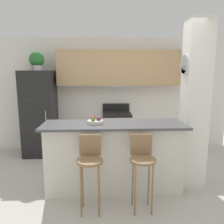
{
  "coord_description": "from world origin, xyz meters",
  "views": [
    {
      "loc": [
        -0.17,
        -3.12,
        1.76
      ],
      "look_at": [
        0.0,
        0.67,
        1.09
      ],
      "focal_mm": 35.0,
      "sensor_mm": 36.0,
      "label": 1
    }
  ],
  "objects_px": {
    "refrigerator": "(40,114)",
    "stove_range": "(117,132)",
    "bar_stool_right": "(142,161)",
    "bar_stool_left": "(90,162)",
    "trash_bin": "(65,148)",
    "fruit_bowl": "(95,121)",
    "potted_plant_on_fridge": "(37,60)"
  },
  "relations": [
    {
      "from": "potted_plant_on_fridge",
      "to": "trash_bin",
      "type": "bearing_deg",
      "value": -22.1
    },
    {
      "from": "bar_stool_right",
      "to": "trash_bin",
      "type": "relative_size",
      "value": 2.6
    },
    {
      "from": "refrigerator",
      "to": "fruit_bowl",
      "type": "height_order",
      "value": "refrigerator"
    },
    {
      "from": "bar_stool_right",
      "to": "refrigerator",
      "type": "bearing_deg",
      "value": 131.68
    },
    {
      "from": "stove_range",
      "to": "trash_bin",
      "type": "distance_m",
      "value": 1.17
    },
    {
      "from": "stove_range",
      "to": "fruit_bowl",
      "type": "xyz_separation_m",
      "value": [
        -0.42,
        -1.6,
        0.61
      ]
    },
    {
      "from": "stove_range",
      "to": "bar_stool_right",
      "type": "xyz_separation_m",
      "value": [
        0.19,
        -2.11,
        0.19
      ]
    },
    {
      "from": "stove_range",
      "to": "bar_stool_left",
      "type": "bearing_deg",
      "value": -102.78
    },
    {
      "from": "bar_stool_right",
      "to": "potted_plant_on_fridge",
      "type": "xyz_separation_m",
      "value": [
        -1.85,
        2.08,
        1.37
      ]
    },
    {
      "from": "bar_stool_left",
      "to": "bar_stool_right",
      "type": "xyz_separation_m",
      "value": [
        0.66,
        0.0,
        0.0
      ]
    },
    {
      "from": "refrigerator",
      "to": "bar_stool_right",
      "type": "relative_size",
      "value": 1.84
    },
    {
      "from": "stove_range",
      "to": "fruit_bowl",
      "type": "bearing_deg",
      "value": -104.79
    },
    {
      "from": "bar_stool_left",
      "to": "potted_plant_on_fridge",
      "type": "height_order",
      "value": "potted_plant_on_fridge"
    },
    {
      "from": "stove_range",
      "to": "bar_stool_right",
      "type": "bearing_deg",
      "value": -84.95
    },
    {
      "from": "potted_plant_on_fridge",
      "to": "bar_stool_left",
      "type": "bearing_deg",
      "value": -60.29
    },
    {
      "from": "potted_plant_on_fridge",
      "to": "fruit_bowl",
      "type": "xyz_separation_m",
      "value": [
        1.24,
        -1.57,
        -0.95
      ]
    },
    {
      "from": "refrigerator",
      "to": "trash_bin",
      "type": "bearing_deg",
      "value": -22.09
    },
    {
      "from": "bar_stool_right",
      "to": "trash_bin",
      "type": "distance_m",
      "value": 2.31
    },
    {
      "from": "refrigerator",
      "to": "trash_bin",
      "type": "height_order",
      "value": "refrigerator"
    },
    {
      "from": "fruit_bowl",
      "to": "trash_bin",
      "type": "xyz_separation_m",
      "value": [
        -0.69,
        1.35,
        -0.88
      ]
    },
    {
      "from": "bar_stool_right",
      "to": "trash_bin",
      "type": "xyz_separation_m",
      "value": [
        -1.3,
        1.86,
        -0.47
      ]
    },
    {
      "from": "refrigerator",
      "to": "fruit_bowl",
      "type": "distance_m",
      "value": 2.01
    },
    {
      "from": "bar_stool_right",
      "to": "potted_plant_on_fridge",
      "type": "height_order",
      "value": "potted_plant_on_fridge"
    },
    {
      "from": "potted_plant_on_fridge",
      "to": "trash_bin",
      "type": "relative_size",
      "value": 1.01
    },
    {
      "from": "refrigerator",
      "to": "stove_range",
      "type": "height_order",
      "value": "refrigerator"
    },
    {
      "from": "bar_stool_left",
      "to": "bar_stool_right",
      "type": "height_order",
      "value": "same"
    },
    {
      "from": "fruit_bowl",
      "to": "bar_stool_left",
      "type": "bearing_deg",
      "value": -96.31
    },
    {
      "from": "potted_plant_on_fridge",
      "to": "stove_range",
      "type": "bearing_deg",
      "value": 0.96
    },
    {
      "from": "refrigerator",
      "to": "potted_plant_on_fridge",
      "type": "relative_size",
      "value": 4.74
    },
    {
      "from": "bar_stool_left",
      "to": "trash_bin",
      "type": "height_order",
      "value": "bar_stool_left"
    },
    {
      "from": "bar_stool_left",
      "to": "refrigerator",
      "type": "bearing_deg",
      "value": 119.71
    },
    {
      "from": "refrigerator",
      "to": "potted_plant_on_fridge",
      "type": "bearing_deg",
      "value": 117.34
    }
  ]
}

